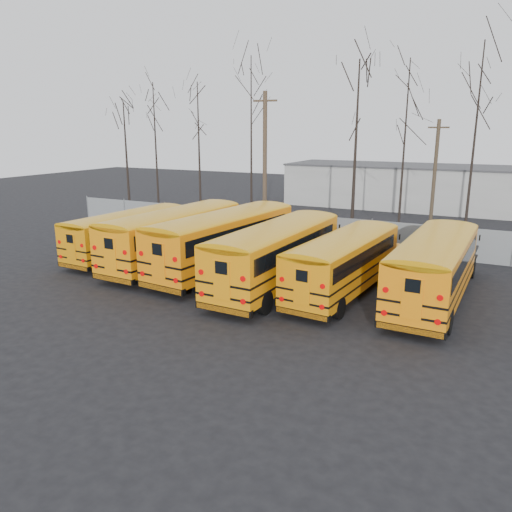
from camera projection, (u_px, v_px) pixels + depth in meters
The scene contains 18 objects.
ground at pixel (219, 297), 23.04m from camera, with size 120.00×120.00×0.00m, color black.
fence at pixel (312, 230), 33.17m from camera, with size 40.00×0.04×2.00m, color gray.
distant_building at pixel (402, 186), 49.35m from camera, with size 22.00×8.00×4.00m, color #B5B4B0.
bus_a at pixel (130, 230), 30.03m from camera, with size 2.79×10.11×2.80m.
bus_b at pixel (177, 232), 28.17m from camera, with size 3.21×11.68×3.24m.
bus_c at pixel (227, 236), 26.74m from camera, with size 3.91×12.13×3.34m.
bus_d at pixel (279, 250), 24.10m from camera, with size 3.07×11.57×3.21m.
bus_e at pixel (346, 258), 23.25m from camera, with size 3.27×10.48×2.89m.
bus_f at pixel (435, 263), 21.97m from camera, with size 2.87×11.14×3.10m.
utility_pole_left at pixel (265, 161), 36.99m from camera, with size 1.82×0.32×10.18m.
utility_pole_right at pixel (434, 179), 34.31m from camera, with size 1.43×0.50×8.18m.
tree_0 at pixel (127, 161), 42.23m from camera, with size 0.26×0.26×9.72m, color black.
tree_1 at pixel (156, 153), 41.42m from camera, with size 0.26×0.26×11.19m, color black.
tree_2 at pixel (199, 155), 39.41m from camera, with size 0.26×0.26×11.03m, color black.
tree_3 at pixel (251, 145), 37.74m from camera, with size 0.26×0.26×12.73m, color black.
tree_4 at pixel (355, 154), 33.17m from camera, with size 0.26×0.26×11.87m, color black.
tree_5 at pixel (404, 154), 32.55m from camera, with size 0.26×0.26×11.86m, color black.
tree_6 at pixel (473, 151), 30.00m from camera, with size 0.26×0.26×12.50m, color black.
Camera 1 is at (11.34, -18.74, 7.57)m, focal length 35.00 mm.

